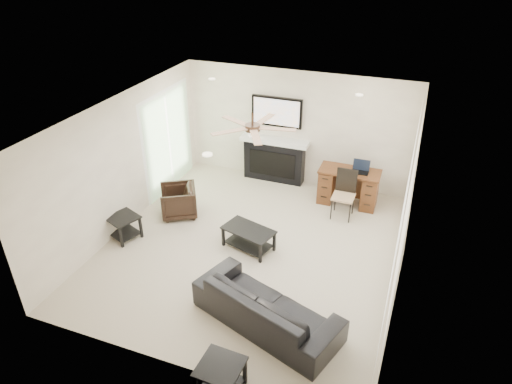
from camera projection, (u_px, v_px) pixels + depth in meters
room_shell at (263, 162)px, 7.38m from camera, size 5.50×5.54×2.52m
sofa at (267, 307)px, 6.45m from camera, size 2.33×1.52×0.64m
armchair at (178, 201)px, 8.99m from camera, size 0.93×0.92×0.62m
coffee_table at (249, 239)px, 8.08m from camera, size 1.00×0.73×0.40m
end_table_near at (221, 378)px, 5.53m from camera, size 0.54×0.54×0.45m
end_table_left at (124, 227)px, 8.35m from camera, size 0.65×0.65×0.45m
fireplace_unit at (274, 141)px, 9.96m from camera, size 1.52×0.34×1.91m
desk at (348, 187)px, 9.34m from camera, size 1.22×0.56×0.76m
desk_chair at (344, 195)px, 8.84m from camera, size 0.42×0.44×0.97m
laptop at (361, 167)px, 9.02m from camera, size 0.33×0.24×0.23m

